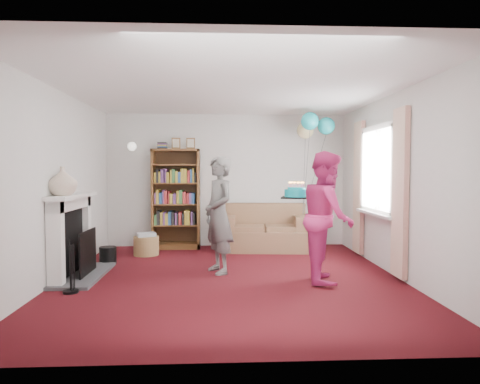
{
  "coord_description": "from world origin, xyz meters",
  "views": [
    {
      "loc": [
        -0.15,
        -5.64,
        1.45
      ],
      "look_at": [
        0.16,
        0.6,
        1.12
      ],
      "focal_mm": 32.0,
      "sensor_mm": 36.0,
      "label": 1
    }
  ],
  "objects": [
    {
      "name": "mantel_vase",
      "position": [
        -2.12,
        -0.15,
        1.31
      ],
      "size": [
        0.4,
        0.4,
        0.37
      ],
      "primitive_type": "imported",
      "rotation": [
        0.0,
        0.0,
        -0.16
      ],
      "color": "beige",
      "rests_on": "fireplace"
    },
    {
      "name": "person_striped",
      "position": [
        -0.15,
        0.33,
        0.82
      ],
      "size": [
        0.61,
        0.71,
        1.64
      ],
      "primitive_type": "imported",
      "rotation": [
        0.0,
        0.0,
        -1.14
      ],
      "color": "black",
      "rests_on": "ground"
    },
    {
      "name": "wall_left",
      "position": [
        -2.26,
        0.0,
        1.25
      ],
      "size": [
        0.02,
        5.0,
        2.5
      ],
      "primitive_type": "cube",
      "color": "silver",
      "rests_on": "ground"
    },
    {
      "name": "window_bay",
      "position": [
        2.21,
        0.6,
        1.2
      ],
      "size": [
        0.14,
        2.02,
        2.2
      ],
      "color": "white",
      "rests_on": "ground"
    },
    {
      "name": "birthday_cake",
      "position": [
        0.91,
        0.16,
        1.13
      ],
      "size": [
        0.39,
        0.39,
        0.22
      ],
      "rotation": [
        0.0,
        0.0,
        -0.24
      ],
      "color": "black",
      "rests_on": "ground"
    },
    {
      "name": "ceiling",
      "position": [
        0.0,
        0.0,
        2.5
      ],
      "size": [
        4.5,
        5.0,
        0.01
      ],
      "primitive_type": "cube",
      "color": "white",
      "rests_on": "wall_back"
    },
    {
      "name": "balloons",
      "position": [
        1.52,
        1.83,
        2.22
      ],
      "size": [
        0.64,
        0.69,
        1.79
      ],
      "color": "#3F3F3F",
      "rests_on": "ground"
    },
    {
      "name": "wall_right",
      "position": [
        2.26,
        0.0,
        1.25
      ],
      "size": [
        0.02,
        5.0,
        2.5
      ],
      "primitive_type": "cube",
      "color": "silver",
      "rests_on": "ground"
    },
    {
      "name": "bookcase",
      "position": [
        -0.94,
        2.3,
        0.9
      ],
      "size": [
        0.87,
        0.42,
        2.04
      ],
      "color": "#472B14",
      "rests_on": "ground"
    },
    {
      "name": "ground",
      "position": [
        0.0,
        0.0,
        0.0
      ],
      "size": [
        5.0,
        5.0,
        0.0
      ],
      "primitive_type": "plane",
      "color": "black",
      "rests_on": "ground"
    },
    {
      "name": "wicker_basket",
      "position": [
        -1.39,
        1.64,
        0.17
      ],
      "size": [
        0.43,
        0.43,
        0.38
      ],
      "rotation": [
        0.0,
        0.0,
        0.37
      ],
      "color": "#9F754A",
      "rests_on": "ground"
    },
    {
      "name": "sofa",
      "position": [
        0.67,
        2.06,
        0.31
      ],
      "size": [
        1.56,
        0.83,
        0.83
      ],
      "rotation": [
        0.0,
        0.0,
        -0.08
      ],
      "color": "brown",
      "rests_on": "ground"
    },
    {
      "name": "wall_sconce",
      "position": [
        -1.75,
        2.36,
        1.88
      ],
      "size": [
        0.16,
        0.23,
        0.16
      ],
      "color": "gold",
      "rests_on": "ground"
    },
    {
      "name": "fireplace",
      "position": [
        -2.09,
        0.19,
        0.51
      ],
      "size": [
        0.55,
        1.8,
        1.12
      ],
      "color": "#3F3F42",
      "rests_on": "ground"
    },
    {
      "name": "person_magenta",
      "position": [
        1.26,
        -0.19,
        0.84
      ],
      "size": [
        0.76,
        0.91,
        1.69
      ],
      "primitive_type": "imported",
      "rotation": [
        0.0,
        0.0,
        1.42
      ],
      "color": "#BA2562",
      "rests_on": "ground"
    },
    {
      "name": "wall_back",
      "position": [
        0.0,
        2.51,
        1.25
      ],
      "size": [
        4.5,
        0.02,
        2.5
      ],
      "primitive_type": "cube",
      "color": "silver",
      "rests_on": "ground"
    }
  ]
}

